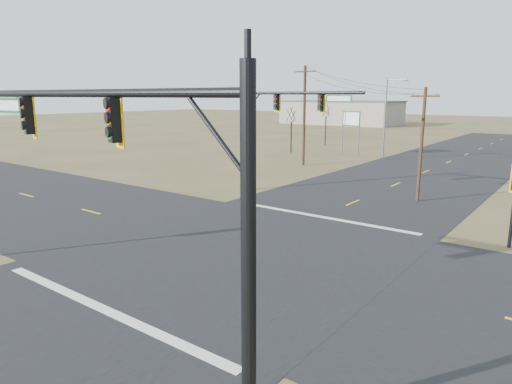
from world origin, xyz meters
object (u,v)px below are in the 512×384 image
highway_sign (351,124)px  mast_arm_near (129,160)px  bare_tree_b (326,110)px  utility_pole_far (304,115)px  utility_pole_near (422,142)px  bare_tree_a (291,114)px  mast_arm_far (274,117)px  streetlight_c (387,114)px

highway_sign → mast_arm_near: bearing=-51.8°
highway_sign → bare_tree_b: bare_tree_b is taller
utility_pole_far → highway_sign: size_ratio=1.89×
utility_pole_near → highway_sign: size_ratio=1.45×
utility_pole_far → bare_tree_a: 10.67m
mast_arm_far → bare_tree_b: size_ratio=1.53×
highway_sign → utility_pole_near: bearing=-34.2°
utility_pole_near → utility_pole_far: size_ratio=0.76×
mast_arm_near → mast_arm_far: size_ratio=1.16×
mast_arm_near → utility_pole_far: 37.15m
mast_arm_far → utility_pole_near: mast_arm_far is taller
mast_arm_far → bare_tree_b: bearing=117.5°
mast_arm_near → utility_pole_near: bearing=109.2°
mast_arm_near → streetlight_c: bearing=121.5°
utility_pole_far → bare_tree_b: bearing=112.0°
mast_arm_near → bare_tree_a: bearing=135.6°
utility_pole_far → mast_arm_near: bearing=-65.3°
mast_arm_far → utility_pole_near: size_ratio=1.27×
highway_sign → streetlight_c: 4.29m
utility_pole_near → bare_tree_a: (-21.62, 17.75, 0.78)m
utility_pole_near → bare_tree_b: 35.92m
utility_pole_near → bare_tree_b: size_ratio=1.21×
highway_sign → bare_tree_a: (-7.36, -1.57, 1.02)m
highway_sign → mast_arm_far: bearing=-58.3°
bare_tree_b → utility_pole_near: bearing=-51.5°
mast_arm_near → mast_arm_far: mast_arm_far is taller
streetlight_c → bare_tree_b: streetlight_c is taller
mast_arm_near → highway_sign: bearing=126.6°
mast_arm_far → bare_tree_b: (-13.24, 32.24, -0.57)m
mast_arm_far → highway_sign: 24.08m
mast_arm_far → utility_pole_far: bearing=118.0°
streetlight_c → bare_tree_b: 14.59m
utility_pole_far → bare_tree_b: 20.04m
utility_pole_near → bare_tree_a: bearing=140.6°
utility_pole_near → bare_tree_b: (-22.35, 28.11, 1.02)m
mast_arm_far → bare_tree_a: (-12.51, 21.89, -0.80)m
utility_pole_far → highway_sign: (0.58, 9.79, -1.39)m
mast_arm_near → utility_pole_far: utility_pole_far is taller
mast_arm_near → utility_pole_near: 24.29m
highway_sign → bare_tree_b: 12.01m
mast_arm_near → utility_pole_near: (-0.65, 24.23, -1.58)m
highway_sign → bare_tree_a: size_ratio=0.87×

